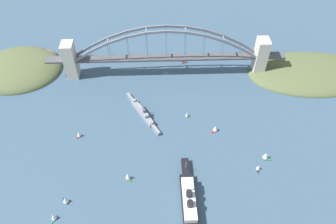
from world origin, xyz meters
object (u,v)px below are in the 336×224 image
(seaplane_taxiing_near_bridge, at_px, (183,61))
(small_boat_5, at_px, (215,128))
(small_boat_3, at_px, (53,217))
(small_boat_6, at_px, (79,134))
(ocean_liner, at_px, (189,201))
(small_boat_0, at_px, (65,200))
(harbor_arch_bridge, at_px, (166,57))
(small_boat_4, at_px, (187,114))
(small_boat_2, at_px, (258,168))
(small_boat_7, at_px, (266,156))
(small_boat_1, at_px, (128,176))
(naval_cruiser, at_px, (143,113))

(seaplane_taxiing_near_bridge, height_order, small_boat_5, small_boat_5)
(small_boat_3, xyz_separation_m, small_boat_6, (-9.11, -98.93, 0.27))
(ocean_liner, relative_size, small_boat_0, 10.84)
(small_boat_3, bearing_deg, harbor_arch_bridge, -118.40)
(ocean_liner, xyz_separation_m, small_boat_4, (-6.24, -114.80, -2.05))
(small_boat_2, distance_m, small_boat_6, 200.85)
(small_boat_3, bearing_deg, small_boat_2, -166.65)
(harbor_arch_bridge, bearing_deg, small_boat_3, 61.60)
(seaplane_taxiing_near_bridge, relative_size, small_boat_0, 1.03)
(small_boat_6, bearing_deg, small_boat_0, 89.38)
(seaplane_taxiing_near_bridge, xyz_separation_m, small_boat_2, (-67.74, 180.44, 1.31))
(small_boat_0, xyz_separation_m, small_boat_4, (-125.75, -108.65, -0.75))
(harbor_arch_bridge, bearing_deg, small_boat_6, 46.30)
(small_boat_2, distance_m, small_boat_5, 66.27)
(small_boat_6, distance_m, small_boat_7, 208.42)
(small_boat_0, relative_size, small_boat_1, 0.91)
(naval_cruiser, bearing_deg, harbor_arch_bridge, -111.85)
(small_boat_3, relative_size, small_boat_7, 0.83)
(small_boat_1, xyz_separation_m, small_boat_2, (-135.94, -6.78, -1.29))
(naval_cruiser, xyz_separation_m, small_boat_5, (-84.13, 28.08, 0.80))
(small_boat_1, bearing_deg, naval_cruiser, -98.67)
(small_boat_2, xyz_separation_m, small_boat_7, (-10.77, -13.71, 1.54))
(naval_cruiser, bearing_deg, small_boat_6, 23.67)
(small_boat_0, bearing_deg, naval_cruiser, -122.68)
(small_boat_3, bearing_deg, small_boat_1, -148.42)
(harbor_arch_bridge, relative_size, small_boat_0, 33.88)
(naval_cruiser, relative_size, small_boat_5, 7.81)
(harbor_arch_bridge, relative_size, small_boat_7, 29.68)
(small_boat_0, height_order, small_boat_7, small_boat_7)
(naval_cruiser, relative_size, seaplane_taxiing_near_bridge, 7.25)
(ocean_liner, bearing_deg, small_boat_4, -93.11)
(seaplane_taxiing_near_bridge, distance_m, small_boat_0, 247.24)
(small_boat_3, bearing_deg, small_boat_0, -115.93)
(small_boat_1, distance_m, small_boat_7, 148.14)
(small_boat_0, bearing_deg, small_boat_1, -157.47)
(small_boat_4, xyz_separation_m, small_boat_7, (-80.26, 63.56, 1.34))
(small_boat_1, relative_size, small_boat_4, 1.35)
(ocean_liner, xyz_separation_m, small_boat_6, (118.62, -88.17, -1.30))
(harbor_arch_bridge, bearing_deg, ocean_liner, 94.81)
(naval_cruiser, bearing_deg, small_boat_3, 58.14)
(small_boat_0, bearing_deg, ocean_liner, 177.06)
(small_boat_2, relative_size, small_boat_6, 0.84)
(seaplane_taxiing_near_bridge, xyz_separation_m, small_boat_5, (-29.48, 126.34, 2.07))
(small_boat_1, bearing_deg, seaplane_taxiing_near_bridge, -110.02)
(ocean_liner, distance_m, small_boat_0, 119.67)
(harbor_arch_bridge, bearing_deg, small_boat_1, 75.08)
(ocean_liner, xyz_separation_m, small_boat_5, (-37.47, -91.63, -1.49))
(small_boat_2, bearing_deg, naval_cruiser, -33.88)
(small_boat_1, bearing_deg, small_boat_2, -177.15)
(small_boat_4, bearing_deg, small_boat_5, 143.43)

